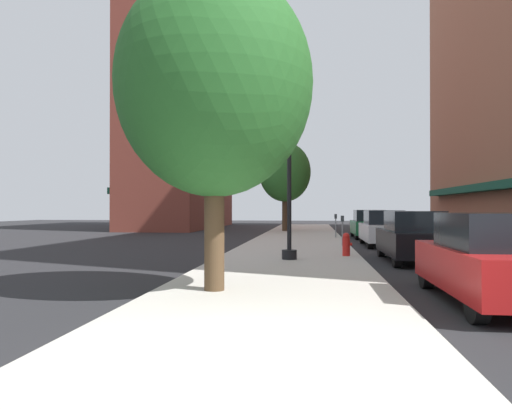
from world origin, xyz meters
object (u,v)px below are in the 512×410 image
tree_near (285,172)px  car_red (492,260)px  tree_mid (214,85)px  parking_meter_near (336,223)px  car_white (383,229)px  fire_hydrant (346,244)px  car_black (413,237)px  parking_meter_far (342,227)px  lamppost (289,163)px  car_green (368,224)px

tree_near → car_red: size_ratio=1.49×
tree_mid → car_red: bearing=-2.1°
parking_meter_near → tree_mid: tree_mid is taller
tree_near → car_white: 13.37m
tree_near → car_white: size_ratio=1.49×
fire_hydrant → tree_near: size_ratio=0.12×
fire_hydrant → car_black: bearing=-16.5°
parking_meter_far → car_black: (1.95, -5.01, -0.14)m
lamppost → parking_meter_near: 12.09m
car_white → parking_meter_near: bearing=115.1°
lamppost → car_black: bearing=10.3°
car_red → tree_near: bearing=103.3°
car_green → tree_near: bearing=130.8°
fire_hydrant → parking_meter_far: bearing=88.2°
lamppost → tree_near: (-1.25, 19.07, 1.16)m
parking_meter_near → tree_mid: 18.18m
tree_near → tree_mid: bearing=-89.9°
tree_mid → car_black: 9.06m
parking_meter_far → car_white: size_ratio=0.30×
car_black → parking_meter_far: bearing=109.7°
tree_mid → tree_near: bearing=90.1°
car_white → car_green: same height
tree_mid → car_green: 19.96m
lamppost → fire_hydrant: (1.89, 1.35, -2.68)m
fire_hydrant → car_black: size_ratio=0.18×
parking_meter_near → car_green: car_green is taller
parking_meter_far → car_black: bearing=-68.7°
fire_hydrant → parking_meter_far: size_ratio=0.60×
tree_near → car_white: bearing=-66.1°
car_green → tree_mid: bearing=-105.6°
parking_meter_far → car_red: (1.95, -11.82, -0.14)m
car_red → car_green: (0.00, 19.17, 0.00)m
lamppost → car_green: (3.98, 13.09, -2.39)m
fire_hydrant → tree_mid: (-3.09, -7.23, 3.68)m
parking_meter_near → car_white: 4.84m
parking_meter_far → car_black: car_black is taller
lamppost → car_red: lamppost is taller
parking_meter_near → tree_near: bearing=114.0°
car_white → fire_hydrant: bearing=-108.1°
fire_hydrant → car_red: car_red is taller
lamppost → fire_hydrant: 3.54m
tree_near → parking_meter_far: bearing=-76.2°
car_black → car_white: 6.55m
parking_meter_far → fire_hydrant: bearing=-91.8°
car_black → car_white: same height
parking_meter_far → tree_mid: tree_mid is taller
parking_meter_near → parking_meter_far: (0.00, -5.97, 0.00)m
fire_hydrant → car_green: 11.93m
parking_meter_far → tree_near: (-3.28, 13.33, 3.41)m
car_black → car_green: same height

